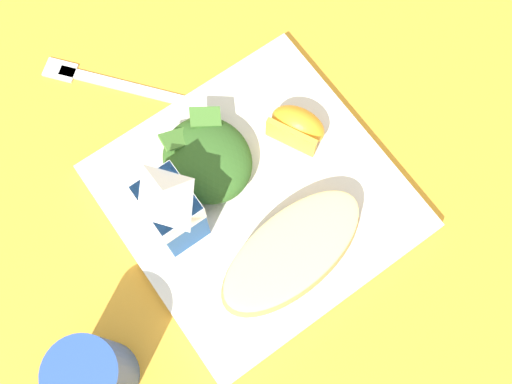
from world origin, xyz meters
TOP-DOWN VIEW (x-y plane):
  - ground at (0.00, 0.00)m, footprint 3.00×3.00m
  - white_plate at (0.00, 0.00)m, footprint 0.28×0.28m
  - cheesy_pizza_bread at (-0.07, 0.01)m, footprint 0.09×0.18m
  - green_salad_pile at (0.06, 0.02)m, footprint 0.10×0.09m
  - milk_carton at (0.02, 0.08)m, footprint 0.06×0.05m
  - orange_wedge_front at (0.03, -0.08)m, footprint 0.07×0.06m
  - metal_fork at (0.21, 0.06)m, footprint 0.16×0.13m
  - drinking_blue_cup at (-0.06, 0.23)m, footprint 0.07×0.07m

SIDE VIEW (x-z plane):
  - ground at x=0.00m, z-range 0.00..0.00m
  - metal_fork at x=0.21m, z-range 0.00..0.01m
  - white_plate at x=0.00m, z-range 0.00..0.02m
  - cheesy_pizza_bread at x=-0.07m, z-range 0.02..0.05m
  - orange_wedge_front at x=0.03m, z-range 0.02..0.06m
  - green_salad_pile at x=0.06m, z-range 0.01..0.06m
  - drinking_blue_cup at x=-0.06m, z-range 0.00..0.10m
  - milk_carton at x=0.02m, z-range 0.02..0.13m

